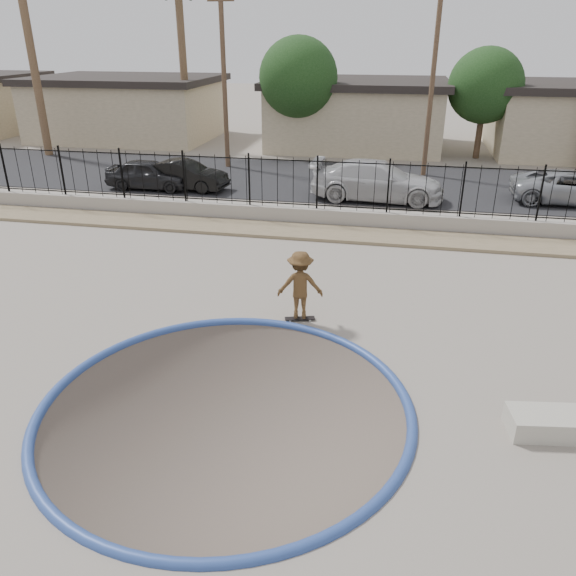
% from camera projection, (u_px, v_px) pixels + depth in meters
% --- Properties ---
extents(ground, '(120.00, 120.00, 2.20)m').
position_uv_depth(ground, '(322.00, 238.00, 22.54)').
color(ground, slate).
rests_on(ground, ground).
extents(bowl_pit, '(6.84, 6.84, 1.80)m').
position_uv_depth(bowl_pit, '(226.00, 407.00, 10.48)').
color(bowl_pit, brown).
rests_on(bowl_pit, ground).
extents(coping_ring, '(7.04, 7.04, 0.20)m').
position_uv_depth(coping_ring, '(226.00, 407.00, 10.48)').
color(coping_ring, '#2A448A').
rests_on(coping_ring, ground).
extents(rock_strip, '(42.00, 1.60, 0.11)m').
position_uv_depth(rock_strip, '(312.00, 232.00, 19.57)').
color(rock_strip, '#8B775B').
rests_on(rock_strip, ground).
extents(retaining_wall, '(42.00, 0.45, 0.60)m').
position_uv_depth(retaining_wall, '(317.00, 216.00, 20.45)').
color(retaining_wall, gray).
rests_on(retaining_wall, ground).
extents(fence, '(40.00, 0.04, 1.80)m').
position_uv_depth(fence, '(317.00, 184.00, 19.95)').
color(fence, black).
rests_on(fence, retaining_wall).
extents(street, '(90.00, 8.00, 0.04)m').
position_uv_depth(street, '(337.00, 181.00, 26.55)').
color(street, black).
rests_on(street, ground).
extents(house_west, '(11.60, 8.60, 3.90)m').
position_uv_depth(house_west, '(128.00, 107.00, 36.89)').
color(house_west, tan).
rests_on(house_west, ground).
extents(house_center, '(10.60, 8.60, 3.90)m').
position_uv_depth(house_center, '(357.00, 113.00, 34.22)').
color(house_center, tan).
rests_on(house_center, ground).
extents(palm_left, '(2.30, 2.30, 11.30)m').
position_uv_depth(palm_left, '(22.00, 0.00, 28.96)').
color(palm_left, brown).
rests_on(palm_left, ground).
extents(palm_mid, '(2.30, 2.30, 9.30)m').
position_uv_depth(palm_mid, '(181.00, 28.00, 31.82)').
color(palm_mid, brown).
rests_on(palm_mid, ground).
extents(utility_pole_left, '(1.70, 0.24, 9.00)m').
position_uv_depth(utility_pole_left, '(224.00, 71.00, 27.46)').
color(utility_pole_left, '#473323').
rests_on(utility_pole_left, ground).
extents(utility_pole_mid, '(1.70, 0.24, 9.50)m').
position_uv_depth(utility_pole_mid, '(434.00, 68.00, 25.58)').
color(utility_pole_mid, '#473323').
rests_on(utility_pole_mid, ground).
extents(street_tree_left, '(4.32, 4.32, 6.36)m').
position_uv_depth(street_tree_left, '(298.00, 77.00, 30.72)').
color(street_tree_left, '#473323').
rests_on(street_tree_left, ground).
extents(street_tree_mid, '(3.96, 3.96, 5.83)m').
position_uv_depth(street_tree_mid, '(486.00, 86.00, 29.98)').
color(street_tree_mid, '#473323').
rests_on(street_tree_mid, ground).
extents(skater, '(1.18, 0.80, 1.68)m').
position_uv_depth(skater, '(300.00, 289.00, 13.32)').
color(skater, brown).
rests_on(skater, ground).
extents(skateboard, '(0.75, 0.37, 0.06)m').
position_uv_depth(skateboard, '(300.00, 318.00, 13.65)').
color(skateboard, black).
rests_on(skateboard, ground).
extents(concrete_ledge, '(1.68, 0.92, 0.40)m').
position_uv_depth(concrete_ledge, '(555.00, 424.00, 9.73)').
color(concrete_ledge, '#ABA798').
rests_on(concrete_ledge, ground).
extents(car_a, '(3.83, 1.57, 1.30)m').
position_uv_depth(car_a, '(149.00, 174.00, 24.91)').
color(car_a, black).
rests_on(car_a, street).
extents(car_b, '(3.95, 1.72, 1.26)m').
position_uv_depth(car_b, '(185.00, 175.00, 24.81)').
color(car_b, black).
rests_on(car_b, street).
extents(car_c, '(5.53, 2.41, 1.58)m').
position_uv_depth(car_c, '(377.00, 181.00, 23.20)').
color(car_c, '#BABABC').
rests_on(car_c, street).
extents(car_d, '(4.71, 2.25, 1.30)m').
position_uv_depth(car_d, '(571.00, 187.00, 22.76)').
color(car_d, '#A0A3A9').
rests_on(car_d, street).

